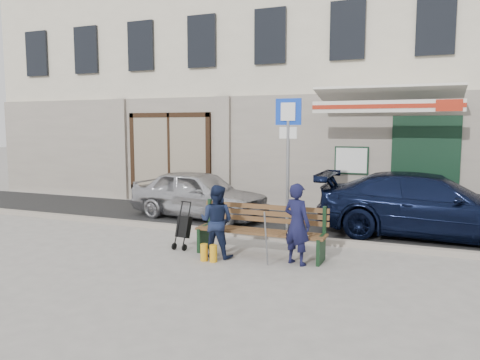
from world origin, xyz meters
The scene contains 11 objects.
ground centered at (0.00, 0.00, 0.00)m, with size 80.00×80.00×0.00m, color #9E9991.
asphalt_lane centered at (0.00, 3.10, 0.01)m, with size 60.00×3.20×0.01m, color #282828.
curb centered at (0.00, 1.50, 0.06)m, with size 60.00×0.18×0.12m, color #9E9384.
building centered at (0.01, 8.45, 4.97)m, with size 20.00×8.27×10.00m.
car_silver centered at (-1.22, 2.96, 0.62)m, with size 1.47×3.65×1.24m, color #BBBBC0.
car_navy centered at (4.24, 2.96, 0.68)m, with size 1.90×4.66×1.35m, color black.
parking_sign centered at (1.48, 1.75, 1.97)m, with size 0.54×0.08×2.91m.
bench centered at (1.37, 0.23, 0.46)m, with size 2.40×1.17×0.98m.
man centered at (2.17, -0.02, 0.70)m, with size 0.51×0.33×1.40m, color #131434.
woman centered at (0.72, -0.13, 0.65)m, with size 0.64×0.50×1.31m, color #141D38.
stroller centered at (-0.13, 0.18, 0.40)m, with size 0.29×0.39×0.90m.
Camera 1 is at (4.20, -7.58, 2.35)m, focal length 35.00 mm.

